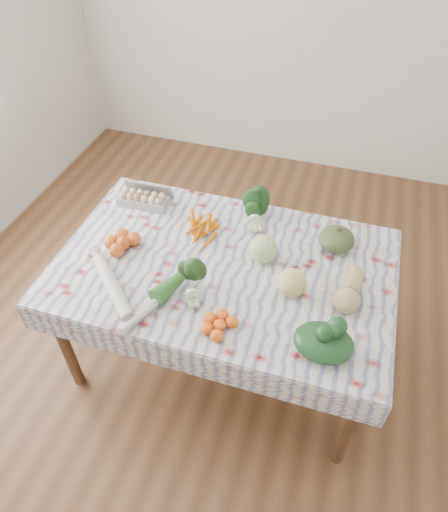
{
  "coord_description": "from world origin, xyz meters",
  "views": [
    {
      "loc": [
        0.48,
        -1.51,
        2.37
      ],
      "look_at": [
        0.0,
        0.0,
        0.82
      ],
      "focal_mm": 32.0,
      "sensor_mm": 36.0,
      "label": 1
    }
  ],
  "objects_px": {
    "cabbage": "(263,249)",
    "butternut_squash": "(350,289)",
    "egg_carton": "(143,200)",
    "kabocha_squash": "(337,239)",
    "grapefruit": "(292,283)",
    "dining_table": "(224,276)"
  },
  "relations": [
    {
      "from": "egg_carton",
      "to": "butternut_squash",
      "type": "bearing_deg",
      "value": -18.4
    },
    {
      "from": "cabbage",
      "to": "grapefruit",
      "type": "relative_size",
      "value": 1.04
    },
    {
      "from": "cabbage",
      "to": "butternut_squash",
      "type": "distance_m",
      "value": 0.45
    },
    {
      "from": "grapefruit",
      "to": "cabbage",
      "type": "bearing_deg",
      "value": 135.19
    },
    {
      "from": "dining_table",
      "to": "cabbage",
      "type": "bearing_deg",
      "value": 28.17
    },
    {
      "from": "egg_carton",
      "to": "cabbage",
      "type": "height_order",
      "value": "cabbage"
    },
    {
      "from": "cabbage",
      "to": "grapefruit",
      "type": "distance_m",
      "value": 0.25
    },
    {
      "from": "cabbage",
      "to": "egg_carton",
      "type": "bearing_deg",
      "value": 163.47
    },
    {
      "from": "egg_carton",
      "to": "cabbage",
      "type": "distance_m",
      "value": 0.78
    },
    {
      "from": "egg_carton",
      "to": "kabocha_squash",
      "type": "height_order",
      "value": "kabocha_squash"
    },
    {
      "from": "kabocha_squash",
      "to": "cabbage",
      "type": "height_order",
      "value": "cabbage"
    },
    {
      "from": "egg_carton",
      "to": "butternut_squash",
      "type": "height_order",
      "value": "butternut_squash"
    },
    {
      "from": "egg_carton",
      "to": "butternut_squash",
      "type": "xyz_separation_m",
      "value": [
        1.19,
        -0.35,
        0.02
      ]
    },
    {
      "from": "kabocha_squash",
      "to": "cabbage",
      "type": "distance_m",
      "value": 0.39
    },
    {
      "from": "kabocha_squash",
      "to": "grapefruit",
      "type": "height_order",
      "value": "grapefruit"
    },
    {
      "from": "kabocha_squash",
      "to": "dining_table",
      "type": "bearing_deg",
      "value": -150.57
    },
    {
      "from": "grapefruit",
      "to": "kabocha_squash",
      "type": "bearing_deg",
      "value": 67.08
    },
    {
      "from": "dining_table",
      "to": "butternut_squash",
      "type": "relative_size",
      "value": 6.24
    },
    {
      "from": "cabbage",
      "to": "grapefruit",
      "type": "bearing_deg",
      "value": -44.81
    },
    {
      "from": "kabocha_squash",
      "to": "cabbage",
      "type": "bearing_deg",
      "value": -149.93
    },
    {
      "from": "kabocha_squash",
      "to": "grapefruit",
      "type": "xyz_separation_m",
      "value": [
        -0.16,
        -0.37,
        0.01
      ]
    },
    {
      "from": "kabocha_squash",
      "to": "butternut_squash",
      "type": "distance_m",
      "value": 0.33
    }
  ]
}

